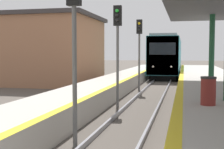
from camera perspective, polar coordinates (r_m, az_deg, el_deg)
name	(u,v)px	position (r m, az deg, el deg)	size (l,w,h in m)	color
train	(167,56)	(35.06, 10.09, 3.34)	(2.77, 16.79, 4.20)	black
signal_near	(74,25)	(8.23, -6.96, 8.98)	(0.36, 0.31, 4.61)	#595959
signal_mid	(118,37)	(14.14, 1.02, 6.91)	(0.36, 0.31, 4.61)	#595959
signal_far	(139,42)	(20.13, 5.01, 6.03)	(0.36, 0.31, 4.61)	#595959
trash_bin	(208,91)	(10.18, 17.19, -2.87)	(0.48, 0.48, 0.89)	maroon
station_building	(33,50)	(26.50, -14.25, 4.42)	(10.74, 7.77, 5.48)	#9E6B4C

